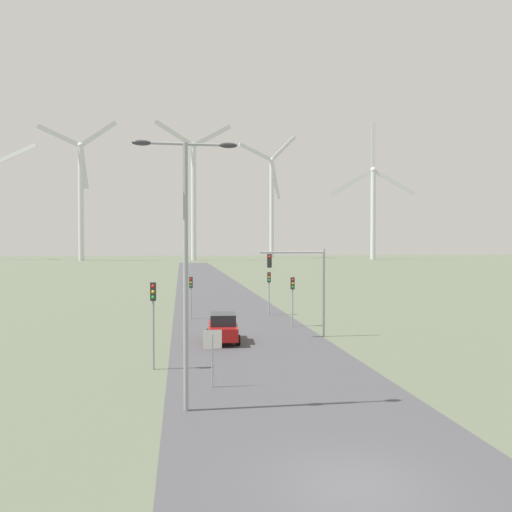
{
  "coord_description": "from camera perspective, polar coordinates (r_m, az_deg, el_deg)",
  "views": [
    {
      "loc": [
        -4.34,
        -12.01,
        6.1
      ],
      "look_at": [
        0.0,
        16.82,
        5.5
      ],
      "focal_mm": 35.0,
      "sensor_mm": 36.0,
      "label": 1
    }
  ],
  "objects": [
    {
      "name": "wind_turbine_left",
      "position": [
        216.63,
        -19.37,
        7.04
      ],
      "size": [
        30.43,
        6.02,
        58.05
      ],
      "color": "silver",
      "rests_on": "ground"
    },
    {
      "name": "traffic_light_post_near_right",
      "position": [
        37.85,
        4.2,
        -3.94
      ],
      "size": [
        0.28,
        0.34,
        3.71
      ],
      "color": "#93999E",
      "rests_on": "ground"
    },
    {
      "name": "road_surface",
      "position": [
        60.48,
        -4.42,
        -4.61
      ],
      "size": [
        10.0,
        240.0,
        0.01
      ],
      "color": "#47474C",
      "rests_on": "ground"
    },
    {
      "name": "car_approaching",
      "position": [
        31.9,
        -3.81,
        -8.18
      ],
      "size": [
        2.07,
        4.21,
        1.83
      ],
      "color": "maroon",
      "rests_on": "ground"
    },
    {
      "name": "wind_turbine_center",
      "position": [
        210.62,
        -7.14,
        7.42
      ],
      "size": [
        32.02,
        4.98,
        57.5
      ],
      "color": "silver",
      "rests_on": "ground"
    },
    {
      "name": "traffic_light_post_mid_left",
      "position": [
        41.97,
        -7.44,
        -3.66
      ],
      "size": [
        0.28,
        0.34,
        3.5
      ],
      "color": "#93999E",
      "rests_on": "ground"
    },
    {
      "name": "stop_sign_near",
      "position": [
        21.85,
        -5.0,
        -10.35
      ],
      "size": [
        0.81,
        0.07,
        2.48
      ],
      "color": "#93999E",
      "rests_on": "ground"
    },
    {
      "name": "traffic_light_post_near_left",
      "position": [
        25.11,
        -11.67,
        -5.61
      ],
      "size": [
        0.28,
        0.33,
        4.3
      ],
      "color": "#93999E",
      "rests_on": "ground"
    },
    {
      "name": "traffic_light_mast_overhead",
      "position": [
        33.3,
        5.24,
        -2.07
      ],
      "size": [
        4.44,
        0.35,
        5.91
      ],
      "color": "#93999E",
      "rests_on": "ground"
    },
    {
      "name": "wind_turbine_right",
      "position": [
        255.11,
        1.81,
        6.64
      ],
      "size": [
        31.8,
        14.83,
        63.78
      ],
      "color": "silver",
      "rests_on": "ground"
    },
    {
      "name": "wind_turbine_far_right",
      "position": [
        229.86,
        13.24,
        5.96
      ],
      "size": [
        37.27,
        6.77,
        61.09
      ],
      "color": "silver",
      "rests_on": "ground"
    },
    {
      "name": "traffic_light_post_mid_right",
      "position": [
        43.83,
        1.49,
        -3.17
      ],
      "size": [
        0.28,
        0.34,
        3.79
      ],
      "color": "#93999E",
      "rests_on": "ground"
    },
    {
      "name": "streetlamp",
      "position": [
        18.48,
        -8.05,
        1.72
      ],
      "size": [
        3.83,
        0.32,
        9.92
      ],
      "color": "#93999E",
      "rests_on": "ground"
    },
    {
      "name": "ground_plane",
      "position": [
        14.16,
        11.2,
        -24.36
      ],
      "size": [
        600.0,
        600.0,
        0.0
      ],
      "primitive_type": "plane",
      "color": "#5B6651"
    }
  ]
}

